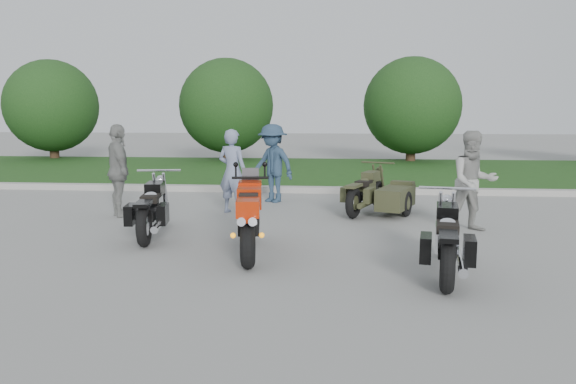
# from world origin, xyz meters

# --- Properties ---
(ground) EXTENTS (80.00, 80.00, 0.00)m
(ground) POSITION_xyz_m (0.00, 0.00, 0.00)
(ground) COLOR gray
(ground) RESTS_ON ground
(curb) EXTENTS (60.00, 0.30, 0.15)m
(curb) POSITION_xyz_m (0.00, 6.00, 0.07)
(curb) COLOR #A3A099
(curb) RESTS_ON ground
(grass_strip) EXTENTS (60.00, 8.00, 0.14)m
(grass_strip) POSITION_xyz_m (0.00, 10.15, 0.07)
(grass_strip) COLOR #29571D
(grass_strip) RESTS_ON ground
(tree_far_left) EXTENTS (3.60, 3.60, 4.00)m
(tree_far_left) POSITION_xyz_m (-10.00, 13.50, 2.19)
(tree_far_left) COLOR #3F2B1C
(tree_far_left) RESTS_ON ground
(tree_mid_left) EXTENTS (3.60, 3.60, 4.00)m
(tree_mid_left) POSITION_xyz_m (-3.00, 13.50, 2.19)
(tree_mid_left) COLOR #3F2B1C
(tree_mid_left) RESTS_ON ground
(tree_mid_right) EXTENTS (3.60, 3.60, 4.00)m
(tree_mid_right) POSITION_xyz_m (4.00, 13.50, 2.19)
(tree_mid_right) COLOR #3F2B1C
(tree_mid_right) RESTS_ON ground
(sportbike_red) EXTENTS (0.53, 2.09, 1.00)m
(sportbike_red) POSITION_xyz_m (0.05, -0.14, 0.58)
(sportbike_red) COLOR black
(sportbike_red) RESTS_ON ground
(cruiser_left) EXTENTS (0.58, 2.21, 0.85)m
(cruiser_left) POSITION_xyz_m (-1.73, 0.89, 0.44)
(cruiser_left) COLOR black
(cruiser_left) RESTS_ON ground
(cruiser_right) EXTENTS (0.52, 2.20, 0.85)m
(cruiser_right) POSITION_xyz_m (2.67, -0.93, 0.43)
(cruiser_right) COLOR black
(cruiser_right) RESTS_ON ground
(cruiser_sidecar) EXTENTS (1.46, 2.00, 0.81)m
(cruiser_sidecar) POSITION_xyz_m (2.19, 3.20, 0.38)
(cruiser_sidecar) COLOR black
(cruiser_sidecar) RESTS_ON ground
(person_stripe) EXTENTS (0.72, 0.59, 1.69)m
(person_stripe) POSITION_xyz_m (-0.81, 3.11, 0.85)
(person_stripe) COLOR slate
(person_stripe) RESTS_ON ground
(person_grey) EXTENTS (0.93, 0.77, 1.72)m
(person_grey) POSITION_xyz_m (3.59, 1.80, 0.86)
(person_grey) COLOR #999994
(person_grey) RESTS_ON ground
(person_denim) EXTENTS (1.30, 1.16, 1.75)m
(person_denim) POSITION_xyz_m (-0.17, 4.53, 0.88)
(person_denim) COLOR #293F57
(person_denim) RESTS_ON ground
(person_back) EXTENTS (0.95, 1.12, 1.80)m
(person_back) POSITION_xyz_m (-2.93, 2.54, 0.90)
(person_back) COLOR gray
(person_back) RESTS_ON ground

